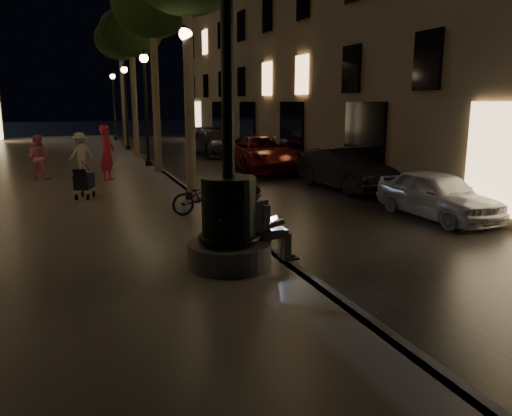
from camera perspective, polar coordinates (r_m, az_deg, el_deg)
name	(u,v)px	position (r m, az deg, el deg)	size (l,w,h in m)	color
ground	(160,173)	(21.12, -10.93, 3.95)	(120.00, 120.00, 0.00)	black
cobble_lane	(229,169)	(21.80, -3.12, 4.43)	(6.00, 45.00, 0.02)	black
promenade	(56,175)	(20.85, -21.86, 3.48)	(8.00, 45.00, 0.20)	slate
curb_strip	(160,171)	(21.11, -10.94, 4.22)	(0.25, 45.00, 0.20)	#59595B
building_right	(342,9)	(27.54, 9.78, 21.51)	(8.00, 36.00, 15.00)	#7A6A4C
fountain_lamppost	(229,207)	(8.18, -3.11, 0.17)	(1.40, 1.40, 5.21)	#59595B
seated_man_laptop	(264,222)	(8.44, 0.89, -1.57)	(0.96, 0.33, 1.33)	gray
tree_second	(152,7)	(20.20, -11.80, 21.61)	(3.00, 3.00, 7.40)	#6B604C
tree_third	(131,33)	(26.04, -14.11, 18.86)	(3.00, 3.00, 7.20)	#6B604C
tree_far	(120,40)	(32.00, -15.24, 17.99)	(3.00, 3.00, 7.50)	#6B604C
lamp_curb_a	(187,89)	(13.99, -7.85, 13.34)	(0.36, 0.36, 4.81)	black
lamp_curb_b	(146,93)	(21.87, -12.51, 12.66)	(0.36, 0.36, 4.81)	black
lamp_curb_c	(125,96)	(29.81, -14.69, 12.32)	(0.36, 0.36, 4.81)	black
lamp_curb_d	(114,97)	(37.78, -15.95, 12.11)	(0.36, 0.36, 4.81)	black
stroller	(84,182)	(14.87, -19.05, 2.86)	(0.60, 0.96, 0.98)	black
car_front	(437,195)	(13.34, 20.03, 1.46)	(1.44, 3.58, 1.22)	#A4A5AB
car_second	(346,169)	(16.97, 10.24, 4.38)	(1.45, 4.15, 1.37)	black
car_third	(263,153)	(21.35, 0.77, 6.27)	(2.47, 5.35, 1.49)	maroon
car_rear	(215,143)	(27.56, -4.73, 7.45)	(1.97, 4.85, 1.41)	#323136
car_fifth	(206,136)	(34.20, -5.76, 8.16)	(1.30, 3.72, 1.23)	#A9A9A4
pedestrian_red	(107,153)	(18.09, -16.64, 6.07)	(0.70, 0.46, 1.93)	#D02944
pedestrian_pink	(38,157)	(19.11, -23.63, 5.36)	(0.78, 0.61, 1.60)	pink
pedestrian_white	(81,154)	(19.91, -19.42, 5.89)	(1.02, 0.59, 1.58)	silver
bicycle	(204,196)	(12.28, -5.99, 1.35)	(0.57, 1.63, 0.86)	black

